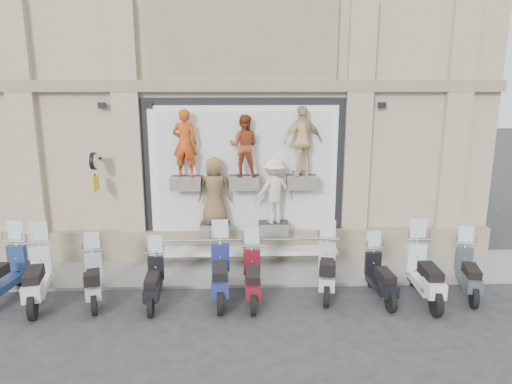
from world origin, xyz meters
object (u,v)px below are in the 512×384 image
scooter_e (220,264)px  scooter_i (426,264)px  scooter_h (381,269)px  scooter_b (36,267)px  scooter_d (153,274)px  guard_rail (245,256)px  scooter_f (252,268)px  clock_sign_bracket (94,167)px  scooter_j (469,265)px  scooter_a (1,265)px  scooter_g (327,261)px  scooter_c (93,271)px

scooter_e → scooter_i: scooter_i is taller
scooter_e → scooter_h: bearing=-3.9°
scooter_b → scooter_d: size_ratio=1.22×
guard_rail → scooter_b: 5.00m
guard_rail → scooter_f: (0.15, -1.65, 0.32)m
clock_sign_bracket → scooter_h: size_ratio=0.57×
guard_rail → scooter_j: bearing=-16.6°
scooter_a → scooter_j: (10.83, -0.13, -0.10)m
scooter_e → scooter_g: bearing=3.2°
scooter_b → scooter_e: bearing=-12.6°
scooter_e → scooter_j: size_ratio=1.13×
clock_sign_bracket → scooter_a: (-1.69, -1.90, -1.95)m
guard_rail → scooter_d: bearing=-140.7°
scooter_g → scooter_e: bearing=-164.3°
scooter_i → scooter_f: bearing=-178.6°
scooter_b → scooter_e: size_ratio=1.02×
scooter_a → scooter_g: scooter_a is taller
scooter_b → scooter_h: 7.83m
scooter_b → scooter_j: 9.96m
scooter_f → scooter_d: bearing=-178.1°
clock_sign_bracket → scooter_j: clock_sign_bracket is taller
scooter_e → scooter_d: bearing=-174.7°
scooter_a → scooter_f: (5.74, -0.21, -0.07)m
scooter_b → guard_rail: bearing=5.1°
guard_rail → scooter_b: size_ratio=2.36×
scooter_e → scooter_a: bearing=177.3°
clock_sign_bracket → scooter_g: bearing=-17.0°
clock_sign_bracket → scooter_h: bearing=-17.0°
scooter_c → scooter_j: scooter_j is taller
scooter_a → scooter_h: bearing=5.2°
scooter_d → scooter_j: scooter_j is taller
scooter_a → scooter_e: same height
clock_sign_bracket → guard_rail: bearing=-6.8°
scooter_b → scooter_f: 4.86m
guard_rail → scooter_f: bearing=-84.8°
scooter_g → scooter_h: 1.24m
scooter_f → scooter_i: bearing=-1.6°
clock_sign_bracket → scooter_f: 5.00m
scooter_b → scooter_e: 4.12m
scooter_a → scooter_b: size_ratio=0.98×
scooter_e → scooter_g: 2.53m
scooter_d → scooter_i: size_ratio=0.82×
scooter_c → scooter_e: bearing=-15.0°
guard_rail → scooter_g: (1.93, -1.32, 0.35)m
scooter_d → scooter_f: 2.24m
scooter_e → scooter_j: (5.83, -0.03, -0.10)m
guard_rail → scooter_e: scooter_e is taller
scooter_g → scooter_i: size_ratio=0.93×
scooter_c → guard_rail: bearing=8.6°
scooter_c → scooter_j: 8.72m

